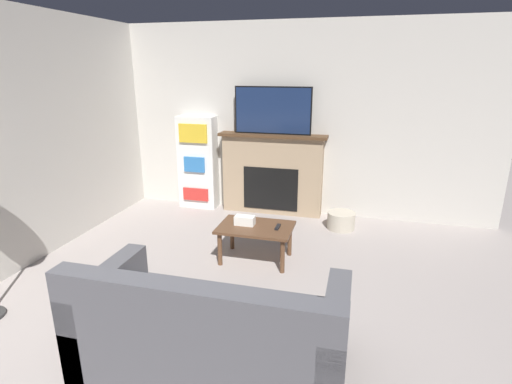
{
  "coord_description": "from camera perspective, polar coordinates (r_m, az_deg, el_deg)",
  "views": [
    {
      "loc": [
        1.01,
        -1.42,
        2.07
      ],
      "look_at": [
        -0.06,
        2.64,
        0.77
      ],
      "focal_mm": 28.0,
      "sensor_mm": 36.0,
      "label": 1
    }
  ],
  "objects": [
    {
      "name": "bookshelf",
      "position": [
        6.15,
        -8.3,
        4.22
      ],
      "size": [
        0.58,
        0.29,
        1.4
      ],
      "color": "white",
      "rests_on": "ground_plane"
    },
    {
      "name": "storage_basket",
      "position": [
        5.5,
        12.05,
        -3.99
      ],
      "size": [
        0.37,
        0.37,
        0.23
      ],
      "color": "#BCB29E",
      "rests_on": "ground_plane"
    },
    {
      "name": "fireplace",
      "position": [
        5.85,
        2.34,
        2.62
      ],
      "size": [
        1.56,
        0.28,
        1.18
      ],
      "color": "tan",
      "rests_on": "ground_plane"
    },
    {
      "name": "tv",
      "position": [
        5.67,
        2.41,
        11.55
      ],
      "size": [
        1.09,
        0.03,
        0.66
      ],
      "color": "black",
      "rests_on": "fireplace"
    },
    {
      "name": "tissue_box",
      "position": [
        4.44,
        -1.61,
        -4.07
      ],
      "size": [
        0.22,
        0.12,
        0.1
      ],
      "color": "white",
      "rests_on": "coffee_table"
    },
    {
      "name": "remote_control",
      "position": [
        4.37,
        3.12,
        -5.01
      ],
      "size": [
        0.04,
        0.15,
        0.02
      ],
      "color": "black",
      "rests_on": "coffee_table"
    },
    {
      "name": "couch",
      "position": [
        2.97,
        -6.51,
        -19.71
      ],
      "size": [
        1.83,
        0.91,
        0.87
      ],
      "color": "#4C4C51",
      "rests_on": "ground_plane"
    },
    {
      "name": "coffee_table",
      "position": [
        4.43,
        -0.05,
        -5.61
      ],
      "size": [
        0.81,
        0.55,
        0.41
      ],
      "color": "brown",
      "rests_on": "ground_plane"
    },
    {
      "name": "wall_side",
      "position": [
        4.99,
        -29.44,
        6.73
      ],
      "size": [
        0.06,
        5.23,
        2.7
      ],
      "color": "beige",
      "rests_on": "ground_plane"
    },
    {
      "name": "wall_back",
      "position": [
        5.81,
        4.67,
        10.08
      ],
      "size": [
        5.81,
        0.06,
        2.7
      ],
      "color": "beige",
      "rests_on": "ground_plane"
    }
  ]
}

